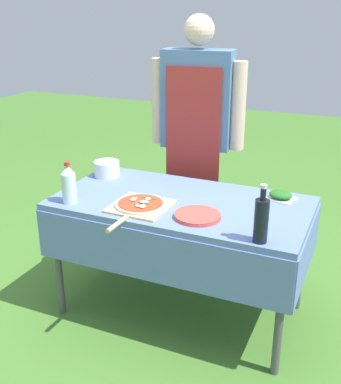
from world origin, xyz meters
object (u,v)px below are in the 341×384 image
oil_bottle (261,220)px  mixing_tub (107,169)px  pizza_on_peel (140,206)px  plate_stack (197,216)px  person_cook (197,124)px  water_bottle (69,184)px  prep_table (181,214)px  herb_container (281,195)px

oil_bottle → mixing_tub: 1.23m
pizza_on_peel → plate_stack: (0.33, 0.01, -0.00)m
person_cook → pizza_on_peel: (-0.00, -0.85, -0.26)m
pizza_on_peel → oil_bottle: (0.69, -0.13, 0.10)m
oil_bottle → water_bottle: 1.08m
oil_bottle → plate_stack: size_ratio=1.15×
pizza_on_peel → person_cook: bearing=90.7°
person_cook → prep_table: bearing=98.8°
water_bottle → person_cook: bearing=67.2°
plate_stack → person_cook: bearing=111.2°
herb_container → plate_stack: 0.54m
oil_bottle → mixing_tub: (-1.12, 0.51, -0.06)m
prep_table → herb_container: size_ratio=7.80×
herb_container → plate_stack: bearing=-128.5°
person_cook → mixing_tub: size_ratio=10.41×
person_cook → oil_bottle: 1.20m
prep_table → mixing_tub: (-0.59, 0.19, 0.13)m
pizza_on_peel → mixing_tub: size_ratio=3.03×
prep_table → mixing_tub: bearing=162.2°
person_cook → plate_stack: person_cook is taller
water_bottle → herb_container: bearing=26.3°
water_bottle → herb_container: 1.18m
water_bottle → herb_container: size_ratio=1.27×
water_bottle → plate_stack: (0.72, 0.10, -0.10)m
mixing_tub → prep_table: bearing=-17.8°
water_bottle → plate_stack: size_ratio=0.96×
pizza_on_peel → water_bottle: bearing=-166.8°
person_cook → water_bottle: person_cook is taller
water_bottle → mixing_tub: water_bottle is taller
oil_bottle → herb_container: oil_bottle is taller
oil_bottle → plate_stack: oil_bottle is taller
prep_table → oil_bottle: (0.52, -0.32, 0.19)m
mixing_tub → water_bottle: bearing=-85.2°
mixing_tub → plate_stack: mixing_tub is taller
pizza_on_peel → herb_container: herb_container is taller
herb_container → mixing_tub: (-1.10, -0.06, 0.03)m
prep_table → person_cook: size_ratio=0.84×
oil_bottle → mixing_tub: oil_bottle is taller
person_cook → herb_container: 0.82m
pizza_on_peel → mixing_tub: bearing=139.4°
oil_bottle → plate_stack: 0.40m
water_bottle → mixing_tub: 0.47m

